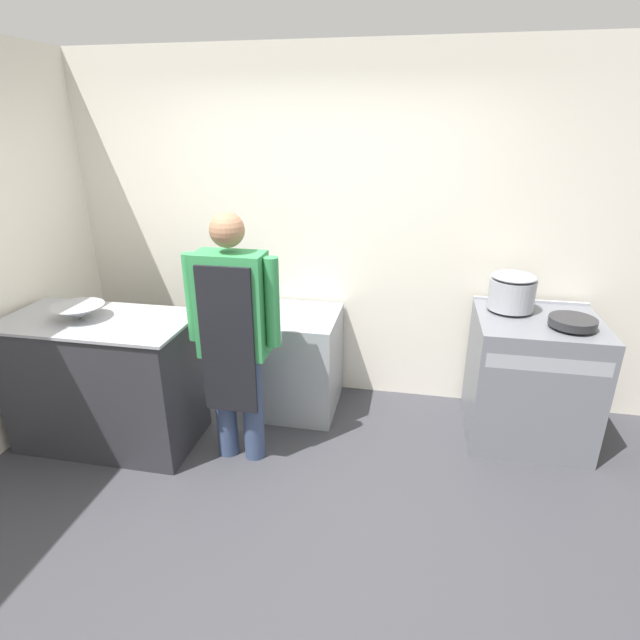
{
  "coord_description": "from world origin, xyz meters",
  "views": [
    {
      "loc": [
        0.71,
        -2.13,
        2.16
      ],
      "look_at": [
        0.11,
        0.92,
        0.92
      ],
      "focal_mm": 28.0,
      "sensor_mm": 36.0,
      "label": 1
    }
  ],
  "objects_px": {
    "mixing_bowl": "(79,312)",
    "fridge_unit": "(299,362)",
    "person_cook": "(233,329)",
    "stove": "(530,378)",
    "stock_pot": "(512,291)",
    "saute_pan": "(573,322)"
  },
  "relations": [
    {
      "from": "mixing_bowl",
      "to": "saute_pan",
      "type": "xyz_separation_m",
      "value": [
        3.21,
        0.53,
        -0.03
      ]
    },
    {
      "from": "stove",
      "to": "person_cook",
      "type": "distance_m",
      "value": 2.13
    },
    {
      "from": "fridge_unit",
      "to": "stock_pot",
      "type": "height_order",
      "value": "stock_pot"
    },
    {
      "from": "mixing_bowl",
      "to": "stove",
      "type": "bearing_deg",
      "value": 12.15
    },
    {
      "from": "stove",
      "to": "saute_pan",
      "type": "bearing_deg",
      "value": -38.16
    },
    {
      "from": "fridge_unit",
      "to": "saute_pan",
      "type": "relative_size",
      "value": 2.67
    },
    {
      "from": "fridge_unit",
      "to": "mixing_bowl",
      "type": "bearing_deg",
      "value": -151.66
    },
    {
      "from": "person_cook",
      "to": "fridge_unit",
      "type": "bearing_deg",
      "value": 70.54
    },
    {
      "from": "person_cook",
      "to": "stove",
      "type": "bearing_deg",
      "value": 18.32
    },
    {
      "from": "mixing_bowl",
      "to": "fridge_unit",
      "type": "bearing_deg",
      "value": 28.34
    },
    {
      "from": "mixing_bowl",
      "to": "stock_pot",
      "type": "height_order",
      "value": "stock_pot"
    },
    {
      "from": "person_cook",
      "to": "mixing_bowl",
      "type": "height_order",
      "value": "person_cook"
    },
    {
      "from": "stove",
      "to": "saute_pan",
      "type": "height_order",
      "value": "saute_pan"
    },
    {
      "from": "fridge_unit",
      "to": "stock_pot",
      "type": "distance_m",
      "value": 1.67
    },
    {
      "from": "stock_pot",
      "to": "saute_pan",
      "type": "bearing_deg",
      "value": -36.73
    },
    {
      "from": "person_cook",
      "to": "mixing_bowl",
      "type": "xyz_separation_m",
      "value": [
        -1.08,
        -0.0,
        0.04
      ]
    },
    {
      "from": "person_cook",
      "to": "saute_pan",
      "type": "bearing_deg",
      "value": 13.76
    },
    {
      "from": "stove",
      "to": "stock_pot",
      "type": "distance_m",
      "value": 0.65
    },
    {
      "from": "stock_pot",
      "to": "person_cook",
      "type": "bearing_deg",
      "value": -156.28
    },
    {
      "from": "person_cook",
      "to": "stock_pot",
      "type": "distance_m",
      "value": 1.95
    },
    {
      "from": "stove",
      "to": "fridge_unit",
      "type": "relative_size",
      "value": 1.18
    },
    {
      "from": "fridge_unit",
      "to": "person_cook",
      "type": "distance_m",
      "value": 0.94
    }
  ]
}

